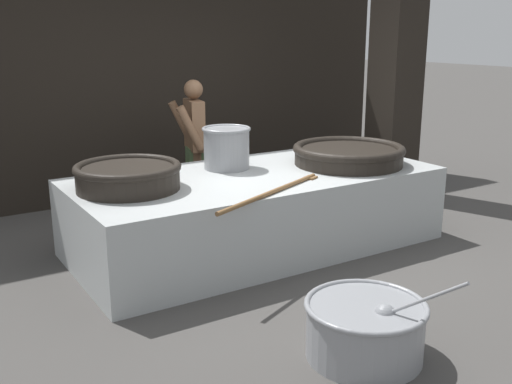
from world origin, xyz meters
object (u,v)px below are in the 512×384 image
Objects in this scene: stock_pot at (227,147)px; prep_bowl_vegetables at (365,327)px; giant_wok_far at (349,154)px; cook at (194,143)px; giant_wok_near at (128,175)px.

stock_pot is 2.78m from prep_bowl_vegetables.
giant_wok_far is 0.74× the size of cook.
giant_wok_far is (2.40, -0.26, -0.02)m from giant_wok_near.
giant_wok_near is 0.91× the size of prep_bowl_vegetables.
giant_wok_near is 0.81× the size of giant_wok_far.
cook is 3.77m from prep_bowl_vegetables.
stock_pot is (1.19, 0.28, 0.10)m from giant_wok_near.
prep_bowl_vegetables is at bearing 95.41° from cook.
stock_pot is at bearing 81.31° from prep_bowl_vegetables.
giant_wok_far is 1.91m from cook.
stock_pot is (-1.21, 0.54, 0.11)m from giant_wok_far.
prep_bowl_vegetables is (-1.62, -2.10, -0.68)m from giant_wok_far.
prep_bowl_vegetables is at bearing -98.69° from stock_pot.
stock_pot is at bearing 155.99° from giant_wok_far.
cook is at bearing 124.50° from giant_wok_far.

